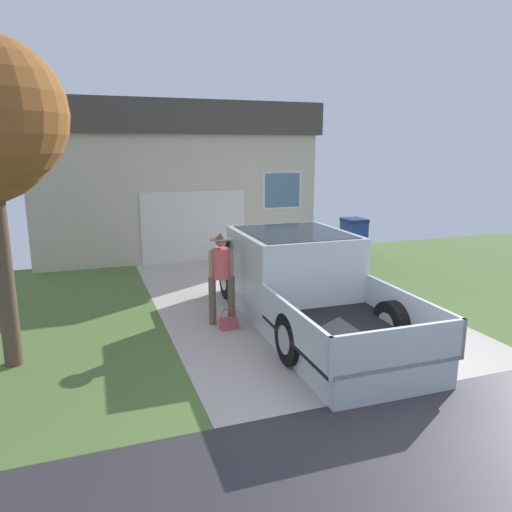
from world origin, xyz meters
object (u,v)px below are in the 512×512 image
Objects in this scene: person_with_hat at (221,271)px; handbag at (229,322)px; wheeled_trash_bin at (354,236)px; pickup_truck at (297,280)px; house_with_garage at (164,175)px.

person_with_hat reaches higher than handbag.
person_with_hat is at bearing 96.56° from handbag.
person_with_hat reaches higher than wheeled_trash_bin.
person_with_hat is at bearing 173.94° from pickup_truck.
pickup_truck is 4.83× the size of wheeled_trash_bin.
wheeled_trash_bin is (5.25, 4.14, -0.39)m from person_with_hat.
pickup_truck is 0.66× the size of house_with_garage.
house_with_garage reaches higher than wheeled_trash_bin.
handbag is (0.04, -0.31, -0.88)m from person_with_hat.
handbag is at bearing -71.07° from person_with_hat.
wheeled_trash_bin is at bearing 40.51° from handbag.
person_with_hat is 4.27× the size of handbag.
house_with_garage is at bearing 87.77° from handbag.
pickup_truck reaches higher than handbag.
house_with_garage is 6.76m from wheeled_trash_bin.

